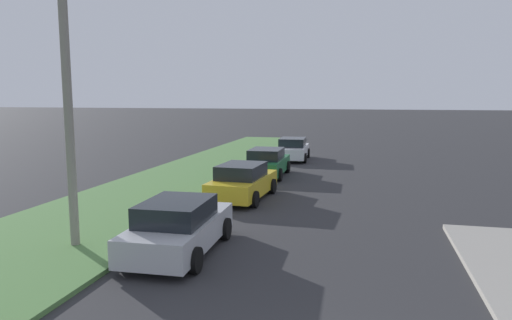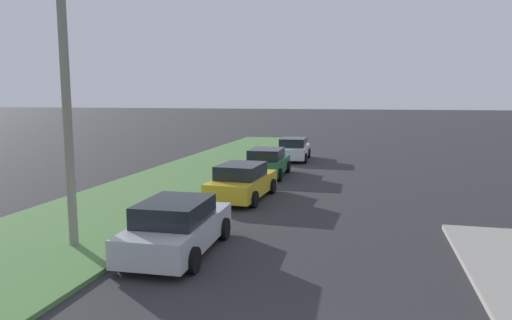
% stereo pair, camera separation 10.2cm
% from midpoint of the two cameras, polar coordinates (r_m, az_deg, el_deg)
% --- Properties ---
extents(grass_median, '(60.00, 6.00, 0.12)m').
position_cam_midpoint_polar(grass_median, '(18.23, -16.14, -5.54)').
color(grass_median, '#517F42').
rests_on(grass_median, ground).
extents(parked_car_silver, '(4.35, 2.12, 1.47)m').
position_cam_midpoint_polar(parked_car_silver, '(12.70, -9.42, -8.09)').
color(parked_car_silver, '#B2B5BA').
rests_on(parked_car_silver, ground).
extents(parked_car_yellow, '(4.39, 2.19, 1.47)m').
position_cam_midpoint_polar(parked_car_yellow, '(18.99, -1.55, -2.68)').
color(parked_car_yellow, gold).
rests_on(parked_car_yellow, ground).
extents(parked_car_green, '(4.33, 2.08, 1.47)m').
position_cam_midpoint_polar(parked_car_green, '(24.40, 1.47, -0.34)').
color(parked_car_green, '#1E6B38').
rests_on(parked_car_green, ground).
extents(parked_car_white, '(4.38, 2.18, 1.47)m').
position_cam_midpoint_polar(parked_car_white, '(30.75, 4.70, 1.32)').
color(parked_car_white, silver).
rests_on(parked_car_white, ground).
extents(streetlight, '(0.60, 2.87, 7.50)m').
position_cam_midpoint_polar(streetlight, '(13.15, -20.95, 8.24)').
color(streetlight, gray).
rests_on(streetlight, ground).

